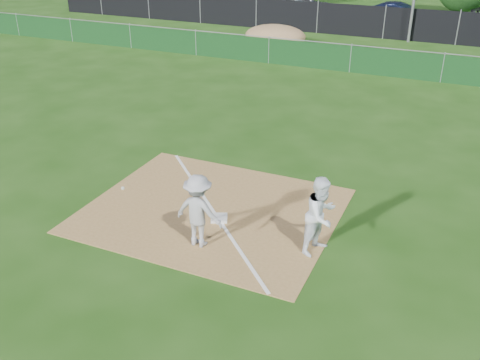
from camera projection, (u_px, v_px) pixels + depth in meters
name	position (u px, v px, depth m)	size (l,w,h in m)	color
ground	(318.00, 104.00, 20.57)	(90.00, 90.00, 0.00)	#1A410E
infield_dirt	(212.00, 210.00, 13.23)	(6.00, 5.00, 0.02)	olive
foul_line	(212.00, 210.00, 13.22)	(0.08, 7.00, 0.01)	white
green_fence	(350.00, 59.00, 24.37)	(44.00, 0.05, 1.20)	#0E3413
dirt_mound	(275.00, 36.00, 29.06)	(3.38, 2.60, 1.17)	olive
black_fence	(384.00, 23.00, 30.76)	(46.00, 0.04, 1.80)	black
parking_lot	(397.00, 24.00, 35.24)	(46.00, 9.00, 0.01)	black
first_base	(219.00, 218.00, 12.79)	(0.38, 0.38, 0.08)	silver
play_at_first	(198.00, 211.00, 11.49)	(2.51, 0.66, 1.68)	#B7B7BA
runner	(321.00, 215.00, 11.28)	(0.86, 0.67, 1.76)	white
car_left	(302.00, 4.00, 37.75)	(1.81, 4.51, 1.54)	#96989D
car_mid	(398.00, 14.00, 34.42)	(1.48, 4.23, 1.40)	black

